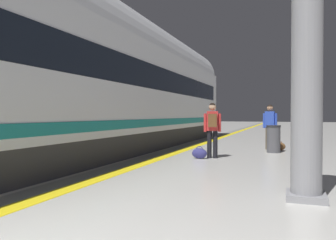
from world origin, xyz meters
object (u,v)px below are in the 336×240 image
(passenger_near, at_px, (212,125))
(passenger_mid, at_px, (270,123))
(duffel_bag_near, at_px, (199,153))
(platform_pillar, at_px, (307,83))
(high_speed_train, at_px, (33,62))
(duffel_bag_mid, at_px, (279,146))
(waste_bin, at_px, (273,139))

(passenger_near, relative_size, passenger_mid, 0.99)
(passenger_near, xyz_separation_m, duffel_bag_near, (-0.32, -0.23, -0.80))
(passenger_mid, relative_size, platform_pillar, 0.45)
(high_speed_train, distance_m, passenger_near, 5.04)
(passenger_near, relative_size, platform_pillar, 0.45)
(passenger_near, xyz_separation_m, passenger_mid, (1.44, 3.02, -0.01))
(duffel_bag_near, height_order, passenger_mid, passenger_mid)
(high_speed_train, distance_m, passenger_mid, 8.15)
(duffel_bag_near, relative_size, platform_pillar, 0.12)
(duffel_bag_mid, bearing_deg, waste_bin, -103.09)
(duffel_bag_near, distance_m, platform_pillar, 4.91)
(passenger_near, bearing_deg, duffel_bag_near, -145.00)
(high_speed_train, bearing_deg, platform_pillar, -7.82)
(high_speed_train, height_order, duffel_bag_near, high_speed_train)
(passenger_near, relative_size, duffel_bag_mid, 3.65)
(passenger_near, bearing_deg, duffel_bag_mid, 57.32)
(passenger_near, bearing_deg, high_speed_train, -137.45)
(passenger_mid, bearing_deg, waste_bin, -80.07)
(passenger_mid, bearing_deg, passenger_near, -115.47)
(high_speed_train, height_order, duffel_bag_mid, high_speed_train)
(high_speed_train, distance_m, platform_pillar, 5.97)
(duffel_bag_near, relative_size, waste_bin, 0.48)
(duffel_bag_near, bearing_deg, passenger_near, 35.00)
(high_speed_train, bearing_deg, waste_bin, 46.00)
(passenger_near, height_order, duffel_bag_mid, passenger_near)
(platform_pillar, bearing_deg, duffel_bag_mid, 94.76)
(passenger_mid, xyz_separation_m, waste_bin, (0.17, -0.94, -0.49))
(platform_pillar, bearing_deg, waste_bin, 96.71)
(passenger_mid, bearing_deg, duffel_bag_mid, -41.03)
(duffel_bag_mid, bearing_deg, passenger_mid, 138.97)
(passenger_near, distance_m, platform_pillar, 4.73)
(passenger_near, distance_m, duffel_bag_mid, 3.35)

